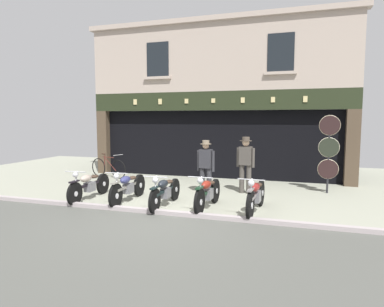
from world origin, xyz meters
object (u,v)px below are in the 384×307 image
(motorcycle_left, at_px, (89,185))
(motorcycle_center, at_px, (165,191))
(advert_board_near, at_px, (181,137))
(motorcycle_center_left, at_px, (128,187))
(leaning_bicycle, at_px, (108,167))
(shopkeeper_center, at_px, (246,162))
(tyre_sign_pole, at_px, (329,148))
(motorcycle_right, at_px, (256,195))
(advert_board_far, at_px, (152,134))
(salesman_left, at_px, (206,164))
(motorcycle_center_right, at_px, (208,192))

(motorcycle_left, height_order, motorcycle_center, motorcycle_center)
(advert_board_near, bearing_deg, motorcycle_center_left, -89.60)
(motorcycle_center_left, height_order, leaning_bicycle, leaning_bicycle)
(motorcycle_center, xyz_separation_m, shopkeeper_center, (1.76, 2.21, 0.56))
(motorcycle_center, height_order, tyre_sign_pole, tyre_sign_pole)
(motorcycle_center_left, bearing_deg, tyre_sign_pole, -154.02)
(motorcycle_left, bearing_deg, motorcycle_center, 176.16)
(motorcycle_right, bearing_deg, leaning_bicycle, -24.39)
(motorcycle_left, height_order, advert_board_far, advert_board_far)
(advert_board_far, bearing_deg, motorcycle_left, -88.81)
(motorcycle_left, distance_m, advert_board_far, 4.73)
(advert_board_far, bearing_deg, salesman_left, -43.10)
(motorcycle_center_left, height_order, salesman_left, salesman_left)
(motorcycle_center_right, relative_size, shopkeeper_center, 1.14)
(tyre_sign_pole, bearing_deg, shopkeeper_center, -162.62)
(motorcycle_left, relative_size, salesman_left, 1.25)
(salesman_left, distance_m, advert_board_far, 4.25)
(advert_board_near, bearing_deg, motorcycle_right, -52.08)
(motorcycle_right, relative_size, shopkeeper_center, 1.19)
(motorcycle_center_left, distance_m, motorcycle_right, 3.48)
(motorcycle_center, bearing_deg, leaning_bicycle, -42.39)
(tyre_sign_pole, distance_m, advert_board_near, 5.61)
(motorcycle_center, relative_size, advert_board_near, 1.83)
(motorcycle_center_right, xyz_separation_m, motorcycle_right, (1.20, 0.02, 0.01))
(motorcycle_center_right, bearing_deg, motorcycle_right, -176.04)
(tyre_sign_pole, bearing_deg, leaning_bicycle, 176.61)
(tyre_sign_pole, xyz_separation_m, advert_board_near, (-5.36, 1.67, 0.19))
(motorcycle_left, bearing_deg, tyre_sign_pole, -158.10)
(motorcycle_center_left, distance_m, advert_board_far, 4.83)
(leaning_bicycle, bearing_deg, motorcycle_right, 76.39)
(motorcycle_left, distance_m, motorcycle_center_right, 3.46)
(motorcycle_right, bearing_deg, motorcycle_center_left, 3.78)
(motorcycle_left, bearing_deg, motorcycle_center_left, -178.58)
(tyre_sign_pole, xyz_separation_m, advert_board_far, (-6.60, 1.67, 0.29))
(shopkeeper_center, xyz_separation_m, leaning_bicycle, (-5.54, 1.23, -0.59))
(motorcycle_center_left, height_order, motorcycle_right, motorcycle_right)
(motorcycle_center_left, relative_size, salesman_left, 1.28)
(motorcycle_right, bearing_deg, advert_board_near, -48.01)
(motorcycle_center, relative_size, advert_board_far, 2.21)
(motorcycle_left, bearing_deg, motorcycle_center_right, 178.49)
(motorcycle_center_right, height_order, shopkeeper_center, shopkeeper_center)
(salesman_left, xyz_separation_m, shopkeeper_center, (1.14, 0.43, 0.07))
(motorcycle_left, relative_size, motorcycle_right, 1.00)
(shopkeeper_center, xyz_separation_m, tyre_sign_pole, (2.41, 0.76, 0.41))
(motorcycle_center_left, height_order, shopkeeper_center, shopkeeper_center)
(motorcycle_center_left, relative_size, motorcycle_right, 1.02)
(motorcycle_center_right, xyz_separation_m, advert_board_near, (-2.30, 4.52, 1.15))
(salesman_left, bearing_deg, motorcycle_center_left, 47.74)
(salesman_left, bearing_deg, advert_board_far, -38.03)
(shopkeeper_center, bearing_deg, motorcycle_center, 58.01)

